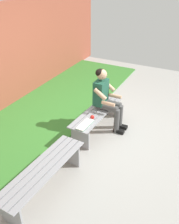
{
  "coord_description": "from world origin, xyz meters",
  "views": [
    {
      "loc": [
        3.9,
        1.82,
        2.98
      ],
      "look_at": [
        0.63,
        0.15,
        0.8
      ],
      "focal_mm": 40.47,
      "sensor_mm": 36.0,
      "label": 1
    }
  ],
  "objects_px": {
    "bench_far": "(44,173)",
    "person_seated": "(106,97)",
    "book_open": "(85,125)",
    "bench_near": "(97,116)",
    "apple": "(92,117)"
  },
  "relations": [
    {
      "from": "apple",
      "to": "book_open",
      "type": "distance_m",
      "value": 0.25
    },
    {
      "from": "bench_far",
      "to": "apple",
      "type": "relative_size",
      "value": 20.54
    },
    {
      "from": "bench_near",
      "to": "bench_far",
      "type": "bearing_deg",
      "value": -0.0
    },
    {
      "from": "bench_far",
      "to": "apple",
      "type": "xyz_separation_m",
      "value": [
        -1.49,
        0.04,
        0.15
      ]
    },
    {
      "from": "book_open",
      "to": "apple",
      "type": "bearing_deg",
      "value": 176.42
    },
    {
      "from": "bench_near",
      "to": "bench_far",
      "type": "relative_size",
      "value": 0.97
    },
    {
      "from": "apple",
      "to": "book_open",
      "type": "bearing_deg",
      "value": -6.19
    },
    {
      "from": "bench_far",
      "to": "person_seated",
      "type": "distance_m",
      "value": 2.03
    },
    {
      "from": "bench_far",
      "to": "apple",
      "type": "height_order",
      "value": "apple"
    },
    {
      "from": "person_seated",
      "to": "book_open",
      "type": "bearing_deg",
      "value": -6.25
    },
    {
      "from": "bench_near",
      "to": "bench_far",
      "type": "distance_m",
      "value": 1.81
    },
    {
      "from": "person_seated",
      "to": "book_open",
      "type": "height_order",
      "value": "person_seated"
    },
    {
      "from": "bench_far",
      "to": "book_open",
      "type": "xyz_separation_m",
      "value": [
        -1.25,
        0.02,
        0.12
      ]
    },
    {
      "from": "bench_far",
      "to": "book_open",
      "type": "height_order",
      "value": "book_open"
    },
    {
      "from": "bench_near",
      "to": "bench_far",
      "type": "height_order",
      "value": "same"
    }
  ]
}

